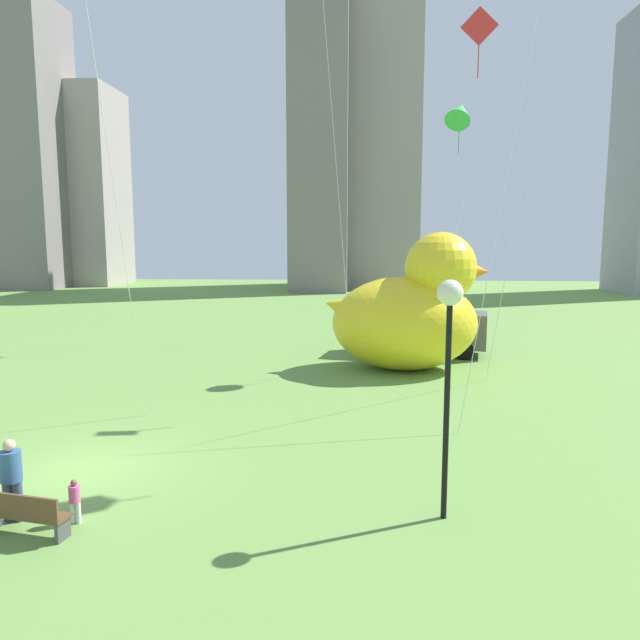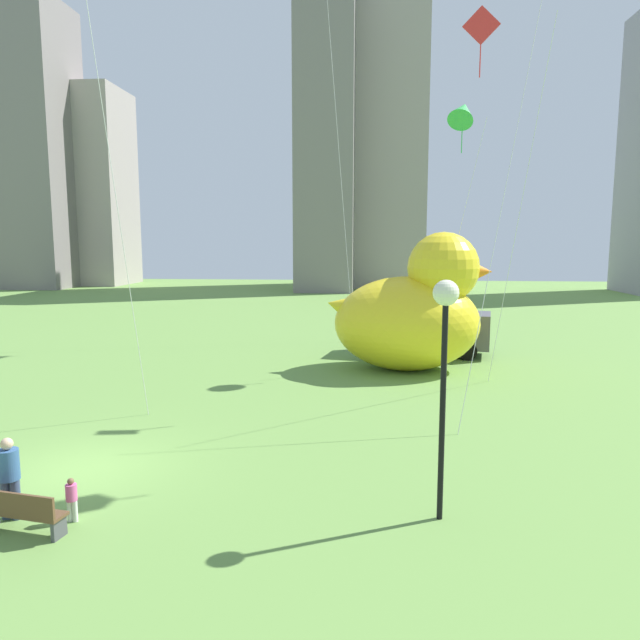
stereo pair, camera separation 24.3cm
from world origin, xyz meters
name	(u,v)px [view 1 (the left image)]	position (x,y,z in m)	size (l,w,h in m)	color
ground_plane	(85,470)	(0.00, 0.00, 0.00)	(140.00, 140.00, 0.00)	#669143
park_bench	(23,513)	(0.39, -3.24, 0.48)	(1.80, 0.75, 0.90)	brown
person_adult	(11,476)	(-0.20, -2.62, 0.95)	(0.42, 0.42, 1.72)	#38476B
person_child	(75,499)	(1.10, -2.64, 0.51)	(0.23, 0.23, 0.92)	silver
giant_inflatable_duck	(410,312)	(8.93, 12.13, 2.56)	(7.26, 4.66, 6.02)	yellow
lamppost	(449,332)	(8.54, -1.87, 3.87)	(0.51, 0.51, 4.91)	black
box_truck	(425,325)	(9.98, 15.82, 1.44)	(5.97, 3.36, 2.85)	#264CA5
city_skyline	(271,147)	(-3.97, 56.56, 16.50)	(81.20, 17.63, 38.05)	gray
kite_green	(460,113)	(10.92, 12.96, 11.06)	(2.29, 2.16, 11.86)	silver
kite_red	(483,47)	(10.89, 8.13, 12.26)	(2.81, 3.34, 13.56)	silver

